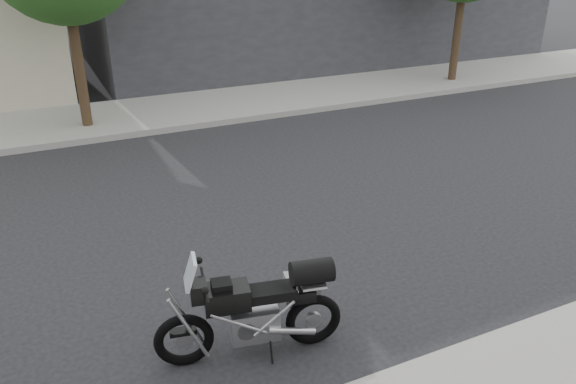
# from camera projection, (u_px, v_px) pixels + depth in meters

# --- Properties ---
(ground) EXTENTS (120.00, 120.00, 0.00)m
(ground) POSITION_uv_depth(u_px,v_px,m) (262.00, 218.00, 9.31)
(ground) COLOR black
(ground) RESTS_ON ground
(far_sidewalk) EXTENTS (44.00, 3.00, 0.15)m
(far_sidewalk) POSITION_uv_depth(u_px,v_px,m) (166.00, 112.00, 14.63)
(far_sidewalk) COLOR gray
(far_sidewalk) RESTS_ON ground
(motorcycle) EXTENTS (2.07, 0.75, 1.32)m
(motorcycle) POSITION_uv_depth(u_px,v_px,m) (262.00, 308.00, 6.12)
(motorcycle) COLOR black
(motorcycle) RESTS_ON ground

